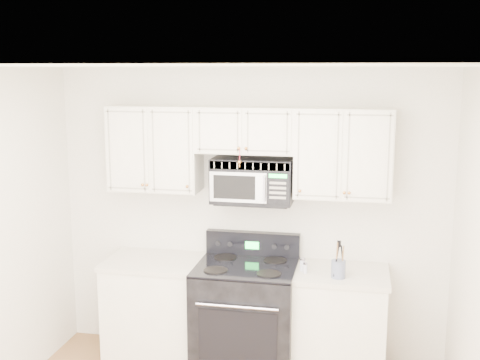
# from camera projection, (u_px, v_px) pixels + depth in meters

# --- Properties ---
(room) EXTENTS (3.51, 3.51, 2.61)m
(room) POSITION_uv_depth(u_px,v_px,m) (199.00, 279.00, 3.73)
(room) COLOR brown
(room) RESTS_ON ground
(base_cabinet_left) EXTENTS (0.86, 0.65, 0.92)m
(base_cabinet_left) POSITION_uv_depth(u_px,v_px,m) (156.00, 312.00, 5.43)
(base_cabinet_left) COLOR white
(base_cabinet_left) RESTS_ON ground
(base_cabinet_right) EXTENTS (0.86, 0.65, 0.92)m
(base_cabinet_right) POSITION_uv_depth(u_px,v_px,m) (335.00, 326.00, 5.12)
(base_cabinet_right) COLOR white
(base_cabinet_right) RESTS_ON ground
(range) EXTENTS (0.85, 0.77, 1.14)m
(range) POSITION_uv_depth(u_px,v_px,m) (246.00, 315.00, 5.21)
(range) COLOR black
(range) RESTS_ON ground
(upper_cabinets) EXTENTS (2.44, 0.37, 0.75)m
(upper_cabinets) POSITION_uv_depth(u_px,v_px,m) (247.00, 146.00, 5.14)
(upper_cabinets) COLOR white
(upper_cabinets) RESTS_ON ground
(microwave) EXTENTS (0.69, 0.40, 0.38)m
(microwave) POSITION_uv_depth(u_px,v_px,m) (253.00, 180.00, 5.17)
(microwave) COLOR black
(microwave) RESTS_ON ground
(utensil_crock) EXTENTS (0.12, 0.12, 0.31)m
(utensil_crock) POSITION_uv_depth(u_px,v_px,m) (338.00, 268.00, 4.86)
(utensil_crock) COLOR slate
(utensil_crock) RESTS_ON base_cabinet_right
(shaker_salt) EXTENTS (0.04, 0.04, 0.09)m
(shaker_salt) POSITION_uv_depth(u_px,v_px,m) (305.00, 268.00, 4.97)
(shaker_salt) COLOR #B0B3C7
(shaker_salt) RESTS_ON base_cabinet_right
(shaker_pepper) EXTENTS (0.05, 0.05, 0.11)m
(shaker_pepper) POSITION_uv_depth(u_px,v_px,m) (302.00, 264.00, 5.02)
(shaker_pepper) COLOR #B0B3C7
(shaker_pepper) RESTS_ON base_cabinet_right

